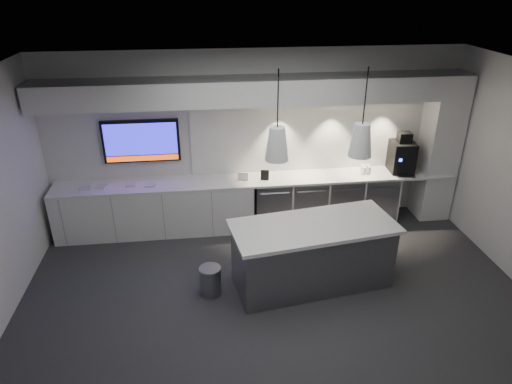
{
  "coord_description": "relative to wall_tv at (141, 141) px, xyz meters",
  "views": [
    {
      "loc": [
        -0.9,
        -4.85,
        4.06
      ],
      "look_at": [
        -0.16,
        1.1,
        1.17
      ],
      "focal_mm": 32.0,
      "sensor_mm": 36.0,
      "label": 1
    }
  ],
  "objects": [
    {
      "name": "pendant_right",
      "position": [
        2.99,
        -2.03,
        0.59
      ],
      "size": [
        0.3,
        0.3,
        1.13
      ],
      "color": "white",
      "rests_on": "ceiling"
    },
    {
      "name": "fridge_unit_d",
      "position": [
        4.04,
        -0.27,
        -1.13
      ],
      "size": [
        0.6,
        0.61,
        0.85
      ],
      "primitive_type": "cube",
      "color": "gray",
      "rests_on": "floor"
    },
    {
      "name": "left_base_cabinets",
      "position": [
        0.15,
        -0.27,
        -1.13
      ],
      "size": [
        3.3,
        0.63,
        0.86
      ],
      "primitive_type": "cube",
      "color": "white",
      "rests_on": "floor"
    },
    {
      "name": "bin",
      "position": [
        1.01,
        -2.11,
        -1.35
      ],
      "size": [
        0.35,
        0.35,
        0.42
      ],
      "primitive_type": "cylinder",
      "rotation": [
        0.0,
        0.0,
        -0.2
      ],
      "color": "gray",
      "rests_on": "floor"
    },
    {
      "name": "island",
      "position": [
        2.45,
        -2.03,
        -1.08
      ],
      "size": [
        2.38,
        1.29,
        0.96
      ],
      "rotation": [
        0.0,
        0.0,
        0.15
      ],
      "color": "gray",
      "rests_on": "floor"
    },
    {
      "name": "backsplash",
      "position": [
        3.1,
        0.03,
        -0.01
      ],
      "size": [
        4.6,
        0.03,
        1.3
      ],
      "primitive_type": "cube",
      "color": "white",
      "rests_on": "wall_back"
    },
    {
      "name": "pendant_left",
      "position": [
        1.91,
        -2.03,
        0.59
      ],
      "size": [
        0.3,
        0.3,
        1.13
      ],
      "color": "white",
      "rests_on": "ceiling"
    },
    {
      "name": "fridge_unit_c",
      "position": [
        3.41,
        -0.27,
        -1.13
      ],
      "size": [
        0.6,
        0.61,
        0.85
      ],
      "primitive_type": "cube",
      "color": "gray",
      "rests_on": "floor"
    },
    {
      "name": "back_counter",
      "position": [
        1.9,
        -0.27,
        -0.68
      ],
      "size": [
        6.8,
        0.65,
        0.04
      ],
      "primitive_type": "cube",
      "color": "white",
      "rests_on": "left_base_cabinets"
    },
    {
      "name": "tray_a",
      "position": [
        -0.92,
        -0.34,
        -0.65
      ],
      "size": [
        0.17,
        0.17,
        0.02
      ],
      "primitive_type": "cube",
      "rotation": [
        0.0,
        0.0,
        0.06
      ],
      "color": "#BDBDBD",
      "rests_on": "back_counter"
    },
    {
      "name": "fridge_unit_a",
      "position": [
        2.15,
        -0.27,
        -1.13
      ],
      "size": [
        0.6,
        0.61,
        0.85
      ],
      "primitive_type": "cube",
      "color": "gray",
      "rests_on": "floor"
    },
    {
      "name": "wall_back",
      "position": [
        1.9,
        0.05,
        -0.06
      ],
      "size": [
        7.0,
        0.0,
        7.0
      ],
      "primitive_type": "plane",
      "rotation": [
        1.57,
        0.0,
        0.0
      ],
      "color": "silver",
      "rests_on": "floor"
    },
    {
      "name": "fridge_unit_b",
      "position": [
        2.78,
        -0.27,
        -1.13
      ],
      "size": [
        0.6,
        0.61,
        0.85
      ],
      "primitive_type": "cube",
      "color": "gray",
      "rests_on": "floor"
    },
    {
      "name": "sign_black",
      "position": [
        2.01,
        -0.34,
        -0.57
      ],
      "size": [
        0.14,
        0.05,
        0.18
      ],
      "primitive_type": "cube",
      "rotation": [
        0.0,
        0.0,
        -0.2
      ],
      "color": "black",
      "rests_on": "back_counter"
    },
    {
      "name": "column",
      "position": [
        5.1,
        -0.25,
        -0.26
      ],
      "size": [
        0.55,
        0.55,
        2.6
      ],
      "primitive_type": "cube",
      "color": "white",
      "rests_on": "floor"
    },
    {
      "name": "tray_c",
      "position": [
        -0.21,
        -0.28,
        -0.65
      ],
      "size": [
        0.17,
        0.17,
        0.02
      ],
      "primitive_type": "cube",
      "rotation": [
        0.0,
        0.0,
        0.05
      ],
      "color": "#BDBDBD",
      "rests_on": "back_counter"
    },
    {
      "name": "tray_d",
      "position": [
        0.11,
        -0.34,
        -0.65
      ],
      "size": [
        0.17,
        0.17,
        0.02
      ],
      "primitive_type": "cube",
      "rotation": [
        0.0,
        0.0,
        -0.07
      ],
      "color": "#BDBDBD",
      "rests_on": "back_counter"
    },
    {
      "name": "coffee_machine",
      "position": [
        4.44,
        -0.25,
        -0.37
      ],
      "size": [
        0.42,
        0.58,
        0.71
      ],
      "rotation": [
        0.0,
        0.0,
        -0.08
      ],
      "color": "black",
      "rests_on": "back_counter"
    },
    {
      "name": "cup_cluster",
      "position": [
        3.8,
        -0.27,
        -0.59
      ],
      "size": [
        0.16,
        0.16,
        0.14
      ],
      "primitive_type": null,
      "color": "white",
      "rests_on": "back_counter"
    },
    {
      "name": "tray_b",
      "position": [
        -0.68,
        -0.3,
        -0.65
      ],
      "size": [
        0.2,
        0.2,
        0.02
      ],
      "primitive_type": "cube",
      "rotation": [
        0.0,
        0.0,
        -0.33
      ],
      "color": "#BDBDBD",
      "rests_on": "back_counter"
    },
    {
      "name": "ceiling",
      "position": [
        1.9,
        -2.45,
        1.44
      ],
      "size": [
        7.0,
        7.0,
        0.0
      ],
      "primitive_type": "plane",
      "rotation": [
        3.14,
        0.0,
        0.0
      ],
      "color": "black",
      "rests_on": "wall_back"
    },
    {
      "name": "wall_tv",
      "position": [
        0.0,
        0.0,
        0.0
      ],
      "size": [
        1.25,
        0.07,
        0.72
      ],
      "color": "black",
      "rests_on": "wall_back"
    },
    {
      "name": "sign_white",
      "position": [
        1.65,
        -0.31,
        -0.59
      ],
      "size": [
        0.18,
        0.07,
        0.14
      ],
      "primitive_type": "cube",
      "rotation": [
        0.0,
        0.0,
        -0.26
      ],
      "color": "white",
      "rests_on": "back_counter"
    },
    {
      "name": "soffit",
      "position": [
        1.9,
        -0.25,
        0.84
      ],
      "size": [
        6.9,
        0.6,
        0.4
      ],
      "primitive_type": "cube",
      "color": "white",
      "rests_on": "wall_back"
    },
    {
      "name": "floor",
      "position": [
        1.9,
        -2.45,
        -1.56
      ],
      "size": [
        7.0,
        7.0,
        0.0
      ],
      "primitive_type": "plane",
      "color": "#2D2D2F",
      "rests_on": "ground"
    },
    {
      "name": "wall_front",
      "position": [
        1.9,
        -4.95,
        -0.06
      ],
      "size": [
        7.0,
        0.0,
        7.0
      ],
      "primitive_type": "plane",
      "rotation": [
        -1.57,
        0.0,
        0.0
      ],
      "color": "silver",
      "rests_on": "floor"
    }
  ]
}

